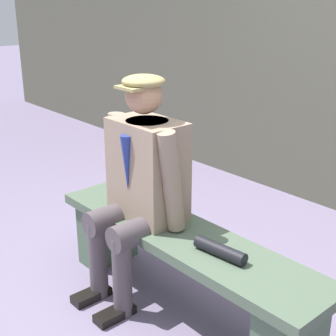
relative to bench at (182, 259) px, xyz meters
The scene contains 4 objects.
ground_plane 0.32m from the bench, ahead, with size 30.00×30.00×0.00m, color slate.
bench is the anchor object (origin of this frame).
seated_man 0.51m from the bench, 11.15° to the left, with size 0.61×0.62×1.33m.
rolled_magazine 0.38m from the bench, behind, with size 0.07×0.07×0.29m, color black.
Camera 1 is at (-1.77, 1.66, 1.75)m, focal length 52.00 mm.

